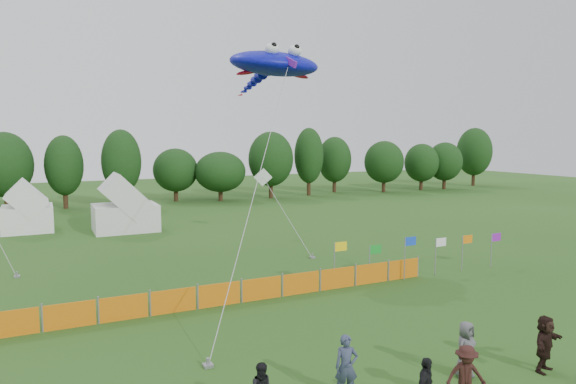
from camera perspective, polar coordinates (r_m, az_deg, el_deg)
name	(u,v)px	position (r m, az deg, el deg)	size (l,w,h in m)	color
treeline	(145,166)	(57.76, -15.59, 2.77)	(104.57, 8.78, 8.36)	#382314
tent_left	(27,210)	(44.80, -26.99, -1.83)	(3.70, 3.70, 3.26)	white
tent_right	(125,209)	(42.15, -17.64, -1.80)	(4.84, 3.88, 3.42)	silver
barrier_fence	(219,295)	(22.94, -7.66, -11.24)	(21.90, 0.06, 1.00)	#D0680B
flag_row	(420,251)	(27.87, 14.49, -6.36)	(10.73, 0.49, 2.26)	gray
spectator_a	(346,366)	(15.32, 6.50, -18.70)	(0.66, 0.43, 1.80)	#323954
spectator_c	(466,376)	(15.55, 19.17, -18.77)	(1.12, 0.64, 1.73)	black
spectator_e	(466,349)	(17.24, 19.13, -16.19)	(0.85, 0.56, 1.75)	#4F4F54
spectator_f	(545,344)	(18.55, 26.65, -14.82)	(1.67, 0.53, 1.80)	black
stingray_kite	(272,65)	(31.34, -1.76, 13.90)	(11.45, 20.37, 12.62)	#0E11C8
small_kite_white	(273,193)	(36.65, -1.72, -0.10)	(1.39, 8.69, 5.05)	white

